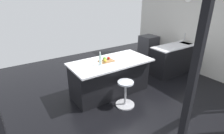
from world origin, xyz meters
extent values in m
plane|color=black|center=(0.00, 0.00, 0.00)|extent=(7.25, 7.25, 0.00)
cube|color=black|center=(1.28, 2.50, 1.35)|extent=(0.05, 0.06, 2.48)
cube|color=beige|center=(-2.79, 0.00, 1.36)|extent=(0.12, 5.00, 2.71)
cube|color=black|center=(-2.44, -0.18, 0.44)|extent=(2.26, 0.60, 0.88)
cube|color=silver|center=(-2.44, -0.18, 0.89)|extent=(2.26, 0.60, 0.03)
cube|color=#38383D|center=(-2.72, -0.18, 0.85)|extent=(0.44, 0.36, 0.12)
cylinder|color=#B7B7BC|center=(-2.72, -0.33, 1.05)|extent=(0.02, 0.02, 0.28)
cube|color=#38383D|center=(-2.44, -1.66, 0.44)|extent=(0.60, 0.60, 0.88)
cube|color=black|center=(-2.44, -1.35, 0.39)|extent=(0.44, 0.01, 0.32)
cube|color=black|center=(0.29, -0.23, 0.43)|extent=(1.93, 0.80, 0.85)
cube|color=silver|center=(0.29, -0.18, 0.87)|extent=(1.99, 1.00, 0.04)
cylinder|color=#B7B7BC|center=(0.32, 0.44, 0.01)|extent=(0.44, 0.44, 0.03)
cylinder|color=#B7B7BC|center=(0.32, 0.44, 0.30)|extent=(0.05, 0.05, 0.55)
cylinder|color=silver|center=(0.32, 0.44, 0.59)|extent=(0.36, 0.36, 0.04)
cube|color=olive|center=(0.39, -0.24, 0.90)|extent=(0.36, 0.24, 0.02)
sphere|color=red|center=(0.30, -0.28, 0.95)|extent=(0.07, 0.07, 0.07)
sphere|color=gold|center=(0.46, -0.17, 0.95)|extent=(0.08, 0.08, 0.08)
sphere|color=#609E2D|center=(0.41, -0.28, 0.96)|extent=(0.09, 0.09, 0.09)
cylinder|color=silver|center=(0.62, -0.12, 1.00)|extent=(0.06, 0.06, 0.22)
cylinder|color=silver|center=(0.62, -0.12, 1.15)|extent=(0.03, 0.03, 0.08)
cylinder|color=#B7B7BC|center=(0.62, -0.12, 1.20)|extent=(0.03, 0.03, 0.02)
camera|label=1|loc=(2.49, 3.18, 2.45)|focal=28.53mm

